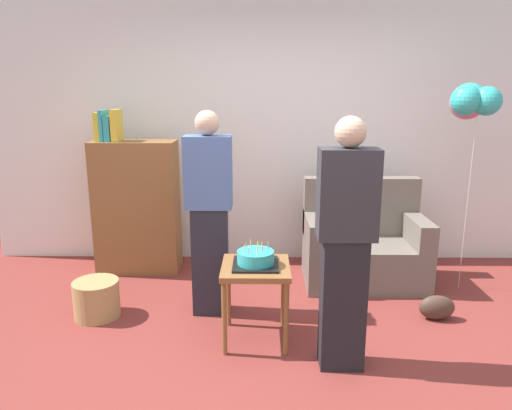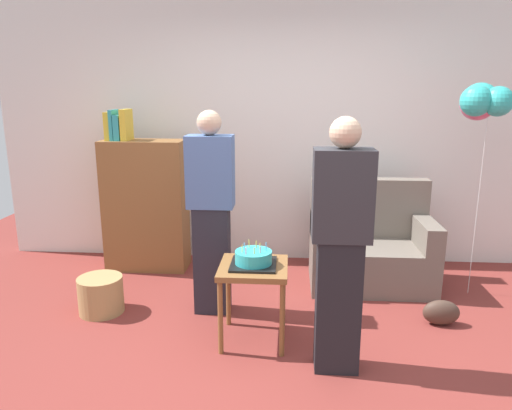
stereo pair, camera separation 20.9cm
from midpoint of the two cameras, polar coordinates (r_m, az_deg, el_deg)
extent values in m
plane|color=maroon|center=(3.41, 1.63, -17.77)|extent=(8.00, 8.00, 0.00)
cube|color=silver|center=(4.98, 1.33, 8.73)|extent=(6.00, 0.10, 2.70)
cube|color=#6B6056|center=(4.59, 11.49, -6.75)|extent=(1.10, 0.70, 0.40)
cube|color=#6B6056|center=(4.70, 11.16, -0.11)|extent=(1.10, 0.16, 0.56)
cube|color=#6B6056|center=(4.42, 5.68, -2.95)|extent=(0.16, 0.70, 0.24)
cube|color=#6B6056|center=(4.60, 17.44, -2.86)|extent=(0.16, 0.70, 0.24)
cube|color=brown|center=(4.85, -15.24, -0.27)|extent=(0.80, 0.36, 1.30)
cube|color=gold|center=(4.83, -19.44, 8.81)|extent=(0.05, 0.19, 0.27)
cube|color=teal|center=(4.81, -18.91, 8.97)|extent=(0.03, 0.23, 0.29)
cube|color=teal|center=(4.80, -18.30, 8.72)|extent=(0.06, 0.24, 0.24)
cube|color=gold|center=(4.77, -17.56, 9.07)|extent=(0.06, 0.23, 0.30)
cube|color=brown|center=(3.39, -1.83, -7.56)|extent=(0.48, 0.48, 0.04)
cylinder|color=brown|center=(3.33, -5.66, -13.42)|extent=(0.04, 0.04, 0.53)
cylinder|color=brown|center=(3.31, 1.79, -13.52)|extent=(0.04, 0.04, 0.53)
cylinder|color=brown|center=(3.71, -4.95, -10.47)|extent=(0.04, 0.04, 0.53)
cylinder|color=brown|center=(3.69, 1.66, -10.53)|extent=(0.04, 0.04, 0.53)
cube|color=black|center=(3.38, -1.83, -7.11)|extent=(0.32, 0.32, 0.02)
cylinder|color=#2DB2B7|center=(3.36, -1.84, -6.27)|extent=(0.26, 0.26, 0.09)
cylinder|color=#66B2E5|center=(3.34, -0.33, -4.99)|extent=(0.01, 0.01, 0.06)
cylinder|color=#F2CC4C|center=(3.38, -1.08, -4.94)|extent=(0.01, 0.01, 0.05)
cylinder|color=#F2CC4C|center=(3.41, -1.55, -4.75)|extent=(0.01, 0.01, 0.05)
cylinder|color=#F2CC4C|center=(3.41, -2.43, -4.67)|extent=(0.01, 0.01, 0.06)
cylinder|color=#66B2E5|center=(3.36, -2.97, -5.00)|extent=(0.01, 0.01, 0.05)
cylinder|color=#F2CC4C|center=(3.31, -3.20, -5.29)|extent=(0.01, 0.01, 0.05)
cylinder|color=#EA668C|center=(3.27, -2.70, -5.56)|extent=(0.01, 0.01, 0.05)
cylinder|color=#F2CC4C|center=(3.28, -1.71, -5.54)|extent=(0.01, 0.01, 0.05)
cylinder|color=#EA668C|center=(3.30, -1.01, -5.42)|extent=(0.01, 0.01, 0.05)
cube|color=#23232D|center=(3.88, -7.03, -6.62)|extent=(0.28, 0.20, 0.88)
cube|color=#4C6BA3|center=(3.70, -7.35, 3.91)|extent=(0.36, 0.22, 0.56)
sphere|color=#D1A889|center=(3.65, -7.53, 9.72)|extent=(0.19, 0.19, 0.19)
cube|color=black|center=(3.16, 8.42, -11.54)|extent=(0.28, 0.20, 0.88)
cube|color=#2D2D33|center=(2.93, 8.91, 1.30)|extent=(0.36, 0.22, 0.56)
sphere|color=#D1A889|center=(2.88, 9.19, 8.62)|extent=(0.19, 0.19, 0.19)
cylinder|color=#A88451|center=(4.12, -19.94, -10.53)|extent=(0.36, 0.36, 0.30)
ellipsoid|color=#473328|center=(4.07, 19.43, -11.50)|extent=(0.28, 0.14, 0.20)
cylinder|color=silver|center=(4.55, 22.78, 0.26)|extent=(0.00, 0.00, 1.62)
sphere|color=#D65B84|center=(4.48, 22.72, 11.27)|extent=(0.29, 0.29, 0.29)
sphere|color=#2DADA8|center=(4.38, 22.56, 11.47)|extent=(0.25, 0.25, 0.25)
sphere|color=#2DADA8|center=(4.50, 22.89, 11.45)|extent=(0.30, 0.30, 0.30)
sphere|color=#2DADA8|center=(4.42, 24.67, 11.23)|extent=(0.24, 0.24, 0.24)
camera|label=1|loc=(0.10, -91.71, -0.42)|focal=33.44mm
camera|label=2|loc=(0.10, 88.29, 0.42)|focal=33.44mm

